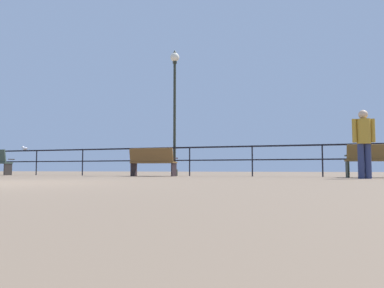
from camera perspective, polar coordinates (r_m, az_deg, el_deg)
name	(u,v)px	position (r m, az deg, el deg)	size (l,w,h in m)	color
pier_railing	(161,155)	(12.93, -4.80, -1.64)	(23.30, 0.05, 0.98)	black
bench_near_left	(153,161)	(12.14, -6.07, -2.56)	(1.51, 0.63, 0.91)	brown
bench_near_right	(380,158)	(11.15, 26.83, -1.99)	(1.73, 0.74, 0.89)	brown
lamppost_center	(175,97)	(13.14, -2.67, 7.19)	(0.32, 0.32, 4.43)	#282C20
person_by_bench	(364,139)	(9.92, 24.82, 0.69)	(0.53, 0.32, 1.66)	navy
seagull_on_rail	(24,148)	(16.21, -24.28, -0.60)	(0.36, 0.15, 0.17)	white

